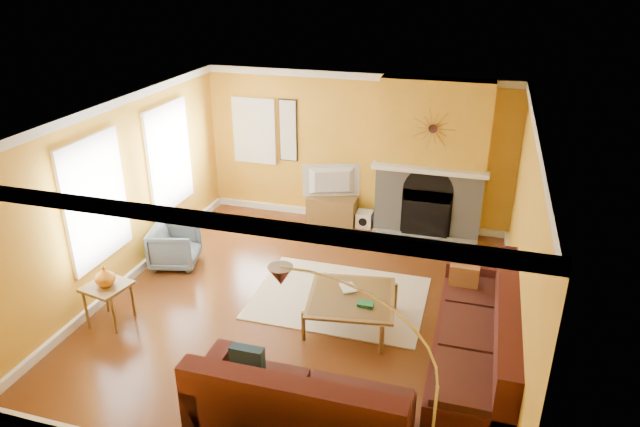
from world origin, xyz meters
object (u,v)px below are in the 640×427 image
(sectional_sofa, at_px, (374,330))
(side_table, at_px, (110,304))
(arc_lamp, at_px, (363,394))
(armchair, at_px, (175,246))
(media_console, at_px, (332,210))
(coffee_table, at_px, (351,310))

(sectional_sofa, height_order, side_table, sectional_sofa)
(arc_lamp, bearing_deg, armchair, 138.51)
(sectional_sofa, bearing_deg, side_table, -177.06)
(media_console, height_order, side_table, side_table)
(coffee_table, relative_size, armchair, 1.56)
(media_console, distance_m, armchair, 2.96)
(coffee_table, relative_size, arc_lamp, 0.50)
(side_table, bearing_deg, sectional_sofa, 2.94)
(sectional_sofa, distance_m, coffee_table, 0.83)
(armchair, bearing_deg, coffee_table, -118.78)
(side_table, relative_size, arc_lamp, 0.26)
(coffee_table, distance_m, arc_lamp, 2.72)
(sectional_sofa, relative_size, side_table, 6.18)
(armchair, relative_size, side_table, 1.25)
(media_console, relative_size, armchair, 1.24)
(coffee_table, xyz_separation_m, armchair, (-3.02, 0.79, 0.10))
(armchair, bearing_deg, sectional_sofa, -127.00)
(media_console, height_order, arc_lamp, arc_lamp)
(sectional_sofa, relative_size, arc_lamp, 1.60)
(arc_lamp, bearing_deg, media_console, 107.78)
(armchair, xyz_separation_m, arc_lamp, (3.70, -3.27, 0.78))
(sectional_sofa, bearing_deg, armchair, 157.09)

